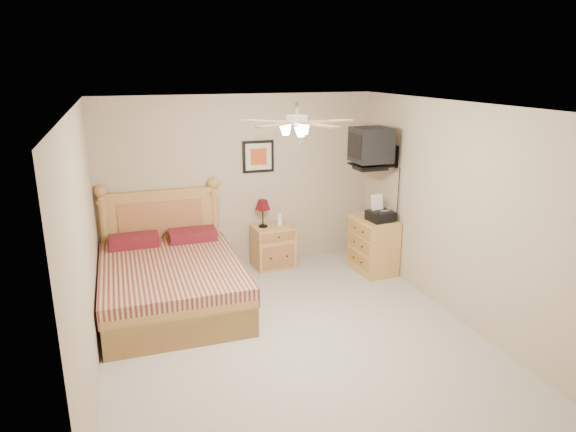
# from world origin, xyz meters

# --- Properties ---
(floor) EXTENTS (4.50, 4.50, 0.00)m
(floor) POSITION_xyz_m (0.00, 0.00, 0.00)
(floor) COLOR #A8A198
(floor) RESTS_ON ground
(ceiling) EXTENTS (4.00, 4.50, 0.04)m
(ceiling) POSITION_xyz_m (0.00, 0.00, 2.50)
(ceiling) COLOR white
(ceiling) RESTS_ON ground
(wall_back) EXTENTS (4.00, 0.04, 2.50)m
(wall_back) POSITION_xyz_m (0.00, 2.25, 1.25)
(wall_back) COLOR tan
(wall_back) RESTS_ON ground
(wall_front) EXTENTS (4.00, 0.04, 2.50)m
(wall_front) POSITION_xyz_m (0.00, -2.25, 1.25)
(wall_front) COLOR tan
(wall_front) RESTS_ON ground
(wall_left) EXTENTS (0.04, 4.50, 2.50)m
(wall_left) POSITION_xyz_m (-2.00, 0.00, 1.25)
(wall_left) COLOR tan
(wall_left) RESTS_ON ground
(wall_right) EXTENTS (0.04, 4.50, 2.50)m
(wall_right) POSITION_xyz_m (2.00, 0.00, 1.25)
(wall_right) COLOR tan
(wall_right) RESTS_ON ground
(bed) EXTENTS (1.63, 2.13, 1.38)m
(bed) POSITION_xyz_m (-1.15, 1.12, 0.69)
(bed) COLOR #A26E3D
(bed) RESTS_ON ground
(nightstand) EXTENTS (0.61, 0.47, 0.62)m
(nightstand) POSITION_xyz_m (0.41, 2.00, 0.31)
(nightstand) COLOR #A97D4B
(nightstand) RESTS_ON ground
(table_lamp) EXTENTS (0.29, 0.29, 0.41)m
(table_lamp) POSITION_xyz_m (0.27, 2.04, 0.83)
(table_lamp) COLOR #570C14
(table_lamp) RESTS_ON nightstand
(lotion_bottle) EXTENTS (0.10, 0.10, 0.24)m
(lotion_bottle) POSITION_xyz_m (0.52, 2.00, 0.74)
(lotion_bottle) COLOR silver
(lotion_bottle) RESTS_ON nightstand
(framed_picture) EXTENTS (0.46, 0.04, 0.46)m
(framed_picture) POSITION_xyz_m (0.27, 2.23, 1.62)
(framed_picture) COLOR black
(framed_picture) RESTS_ON wall_back
(dresser) EXTENTS (0.51, 0.70, 0.80)m
(dresser) POSITION_xyz_m (1.73, 1.38, 0.40)
(dresser) COLOR #AA7333
(dresser) RESTS_ON ground
(fax_machine) EXTENTS (0.36, 0.38, 0.35)m
(fax_machine) POSITION_xyz_m (1.75, 1.25, 0.98)
(fax_machine) COLOR black
(fax_machine) RESTS_ON dresser
(magazine_lower) EXTENTS (0.18, 0.25, 0.02)m
(magazine_lower) POSITION_xyz_m (1.67, 1.61, 0.81)
(magazine_lower) COLOR beige
(magazine_lower) RESTS_ON dresser
(magazine_upper) EXTENTS (0.27, 0.31, 0.02)m
(magazine_upper) POSITION_xyz_m (1.67, 1.64, 0.83)
(magazine_upper) COLOR gray
(magazine_upper) RESTS_ON magazine_lower
(wall_tv) EXTENTS (0.56, 0.46, 0.58)m
(wall_tv) POSITION_xyz_m (1.75, 1.34, 1.81)
(wall_tv) COLOR black
(wall_tv) RESTS_ON wall_right
(ceiling_fan) EXTENTS (1.14, 1.14, 0.28)m
(ceiling_fan) POSITION_xyz_m (0.00, -0.20, 2.36)
(ceiling_fan) COLOR white
(ceiling_fan) RESTS_ON ceiling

